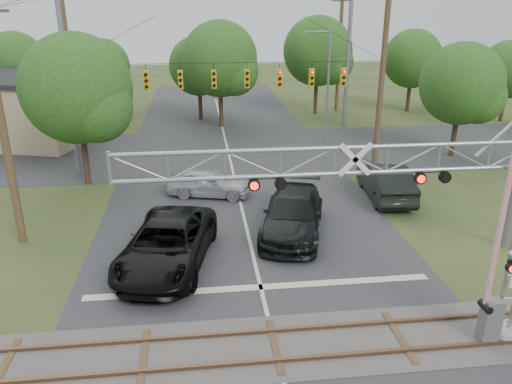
{
  "coord_description": "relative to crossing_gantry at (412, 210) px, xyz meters",
  "views": [
    {
      "loc": [
        -2.1,
        -10.57,
        9.98
      ],
      "look_at": [
        0.06,
        7.5,
        3.09
      ],
      "focal_mm": 35.0,
      "sensor_mm": 36.0,
      "label": 1
    }
  ],
  "objects": [
    {
      "name": "road_main",
      "position": [
        -3.74,
        8.36,
        -4.57
      ],
      "size": [
        14.0,
        90.0,
        0.02
      ],
      "primitive_type": "cube",
      "color": "#28282A",
      "rests_on": "ground"
    },
    {
      "name": "road_cross",
      "position": [
        -3.74,
        22.36,
        -4.57
      ],
      "size": [
        90.0,
        12.0,
        0.02
      ],
      "primitive_type": "cube",
      "color": "#28282A",
      "rests_on": "ground"
    },
    {
      "name": "railroad_track",
      "position": [
        -3.74,
        0.36,
        -4.55
      ],
      "size": [
        90.0,
        3.2,
        0.17
      ],
      "color": "#443F3A",
      "rests_on": "ground"
    },
    {
      "name": "crossing_gantry",
      "position": [
        0.0,
        0.0,
        0.0
      ],
      "size": [
        12.14,
        0.93,
        7.3
      ],
      "color": "gray",
      "rests_on": "ground"
    },
    {
      "name": "traffic_signal_span",
      "position": [
        -2.88,
        18.36,
        1.16
      ],
      "size": [
        19.34,
        0.36,
        11.5
      ],
      "color": "slate",
      "rests_on": "ground"
    },
    {
      "name": "pickup_black",
      "position": [
        -7.25,
        6.05,
        -3.65
      ],
      "size": [
        4.44,
        7.23,
        1.87
      ],
      "primitive_type": "imported",
      "rotation": [
        0.0,
        0.0,
        -0.21
      ],
      "color": "black",
      "rests_on": "ground"
    },
    {
      "name": "car_dark",
      "position": [
        -1.65,
        8.5,
        -3.66
      ],
      "size": [
        4.25,
        6.84,
        1.85
      ],
      "primitive_type": "imported",
      "rotation": [
        0.0,
        0.0,
        -0.28
      ],
      "color": "black",
      "rests_on": "ground"
    },
    {
      "name": "sedan_silver",
      "position": [
        -5.35,
        13.71,
        -3.81
      ],
      "size": [
        4.85,
        2.88,
        1.55
      ],
      "primitive_type": "imported",
      "rotation": [
        0.0,
        0.0,
        1.32
      ],
      "color": "#A1A2A9",
      "rests_on": "ground"
    },
    {
      "name": "suv_dark",
      "position": [
        4.21,
        12.36,
        -3.65
      ],
      "size": [
        2.47,
        5.84,
        1.87
      ],
      "primitive_type": "imported",
      "rotation": [
        0.0,
        0.0,
        3.05
      ],
      "color": "black",
      "rests_on": "ground"
    },
    {
      "name": "streetlight",
      "position": [
        3.71,
        24.14,
        0.06
      ],
      "size": [
        2.21,
        0.23,
        8.3
      ],
      "color": "slate",
      "rests_on": "ground"
    },
    {
      "name": "utility_poles",
      "position": [
        -0.74,
        21.4,
        1.46
      ],
      "size": [
        25.05,
        30.19,
        13.3
      ],
      "color": "#493722",
      "rests_on": "ground"
    },
    {
      "name": "treeline",
      "position": [
        -3.69,
        29.81,
        0.66
      ],
      "size": [
        53.26,
        26.1,
        9.04
      ],
      "color": "#382419",
      "rests_on": "ground"
    }
  ]
}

